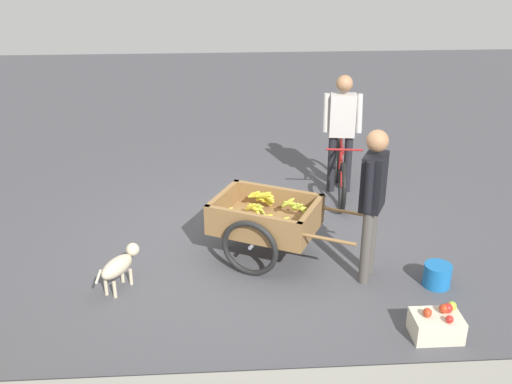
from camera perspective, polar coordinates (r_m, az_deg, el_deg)
ground_plane at (r=6.83m, az=-0.59°, el=-5.57°), size 24.00×24.00×0.00m
fruit_cart at (r=6.50m, az=0.96°, el=-2.80°), size 1.81×1.41×0.72m
vendor_person at (r=5.98m, az=11.22°, el=-0.06°), size 0.33×0.49×1.63m
bicycle at (r=8.14m, az=8.12°, el=1.97°), size 0.46×1.65×0.85m
cyclist_person at (r=8.07m, az=8.32°, el=6.56°), size 0.52×0.24×1.64m
dog at (r=6.17m, az=-13.06°, el=-6.86°), size 0.39×0.60×0.40m
plastic_bucket at (r=6.40m, az=17.10°, el=-7.69°), size 0.28×0.28×0.24m
apple_crate at (r=5.67m, az=17.05°, el=-12.14°), size 0.44×0.32×0.31m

